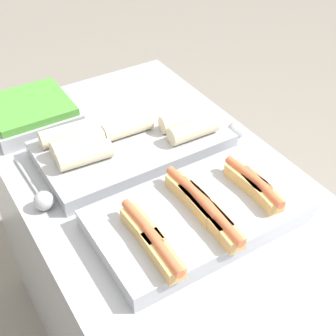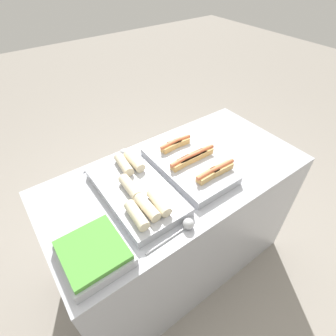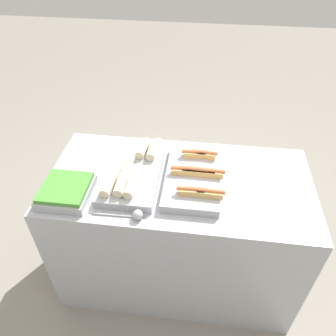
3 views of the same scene
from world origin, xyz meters
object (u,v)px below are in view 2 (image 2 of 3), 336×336
(tray_wraps, at_px, (136,191))
(tray_side_front, at_px, (94,254))
(tray_hotdogs, at_px, (189,164))
(serving_spoon_near, at_px, (186,226))
(serving_spoon_far, at_px, (121,155))

(tray_wraps, height_order, tray_side_front, tray_wraps)
(tray_hotdogs, bearing_deg, tray_wraps, -178.97)
(tray_hotdogs, height_order, tray_wraps, tray_wraps)
(serving_spoon_near, relative_size, serving_spoon_far, 0.92)
(tray_hotdogs, height_order, serving_spoon_near, tray_hotdogs)
(tray_hotdogs, distance_m, tray_side_front, 0.70)
(tray_side_front, relative_size, serving_spoon_near, 1.04)
(serving_spoon_far, bearing_deg, serving_spoon_near, -90.78)
(tray_side_front, bearing_deg, serving_spoon_near, -15.31)
(tray_hotdogs, height_order, serving_spoon_far, tray_hotdogs)
(tray_wraps, distance_m, tray_side_front, 0.38)
(tray_hotdogs, bearing_deg, serving_spoon_far, 130.45)
(tray_wraps, xyz_separation_m, serving_spoon_far, (0.08, 0.32, -0.01))
(tray_side_front, height_order, serving_spoon_far, tray_side_front)
(tray_wraps, bearing_deg, serving_spoon_far, 75.45)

